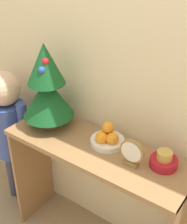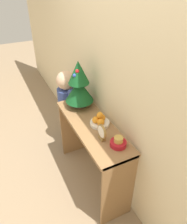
% 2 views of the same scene
% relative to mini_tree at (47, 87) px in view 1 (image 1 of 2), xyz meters
% --- Properties ---
extents(back_wall, '(7.00, 0.05, 2.50)m').
position_rel_mini_tree_xyz_m(back_wall, '(0.36, 0.21, 0.18)').
color(back_wall, beige).
rests_on(back_wall, ground_plane).
extents(console_table, '(1.10, 0.37, 0.81)m').
position_rel_mini_tree_xyz_m(console_table, '(0.36, -0.02, -0.46)').
color(console_table, olive).
rests_on(console_table, ground_plane).
extents(mini_tree, '(0.30, 0.30, 0.52)m').
position_rel_mini_tree_xyz_m(mini_tree, '(0.00, 0.00, 0.00)').
color(mini_tree, '#4C3828').
rests_on(mini_tree, console_table).
extents(fruit_bowl, '(0.19, 0.19, 0.14)m').
position_rel_mini_tree_xyz_m(fruit_bowl, '(0.40, 0.04, -0.22)').
color(fruit_bowl, silver).
rests_on(fruit_bowl, console_table).
extents(singing_bowl, '(0.14, 0.14, 0.09)m').
position_rel_mini_tree_xyz_m(singing_bowl, '(0.74, 0.05, -0.23)').
color(singing_bowl, '#AD1923').
rests_on(singing_bowl, console_table).
extents(desk_clock, '(0.13, 0.04, 0.15)m').
position_rel_mini_tree_xyz_m(desk_clock, '(0.60, -0.04, -0.18)').
color(desk_clock, olive).
rests_on(desk_clock, console_table).
extents(child_figure, '(0.37, 0.24, 1.07)m').
position_rel_mini_tree_xyz_m(child_figure, '(-0.38, -0.02, -0.39)').
color(child_figure, '#38384C').
rests_on(child_figure, ground_plane).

